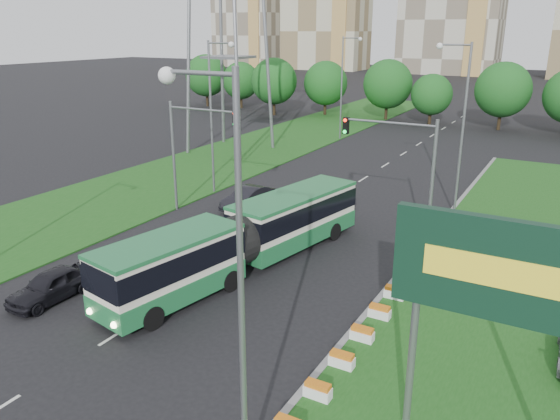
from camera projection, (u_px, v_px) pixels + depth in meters
The scene contains 17 objects.
ground at pixel (248, 294), 27.70m from camera, with size 360.00×360.00×0.00m, color black.
grass_median at pixel (542, 288), 28.26m from camera, with size 14.00×60.00×0.15m, color #1A4F16.
median_kerb at pixel (411, 261), 31.48m from camera, with size 0.30×60.00×0.18m, color gray.
left_verge at pixel (231, 158), 56.72m from camera, with size 12.00×110.00×0.10m, color #1A4F16.
lane_markings at pixel (346, 190), 45.64m from camera, with size 0.20×100.00×0.01m, color silver, non-canonical shape.
flower_planters at pixel (371, 322), 24.20m from camera, with size 1.10×15.90×0.60m, color white, non-canonical shape.
billboard at pixel (500, 282), 15.10m from camera, with size 6.00×0.37×8.00m.
traffic_mast_median at pixel (406, 162), 32.06m from camera, with size 5.76×0.32×8.00m.
traffic_mast_left at pixel (190, 141), 38.27m from camera, with size 5.76×0.32×8.00m.
street_lamps at pixel (290, 139), 35.47m from camera, with size 36.00×60.00×12.00m, color gray, non-canonical shape.
tree_line at pixel (556, 100), 67.14m from camera, with size 120.00×8.00×9.00m, color #15501B, non-canonical shape.
midrise_west at pixel (248, 13), 190.21m from camera, with size 22.00×14.00×36.00m, color beige.
articulated_bus at pixel (243, 238), 30.17m from camera, with size 2.82×18.11×2.98m.
car_left_near at pixel (51, 285), 26.96m from camera, with size 1.81×4.49×1.53m, color black.
car_left_far at pixel (248, 198), 40.82m from camera, with size 1.66×4.77×1.57m, color black.
pedestrian at pixel (134, 308), 24.77m from camera, with size 0.57×0.38×1.57m, color gray.
shopping_trolley at pixel (131, 310), 25.59m from camera, with size 0.32×0.34×0.55m.
Camera 1 is at (13.63, -20.93, 12.83)m, focal length 35.00 mm.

